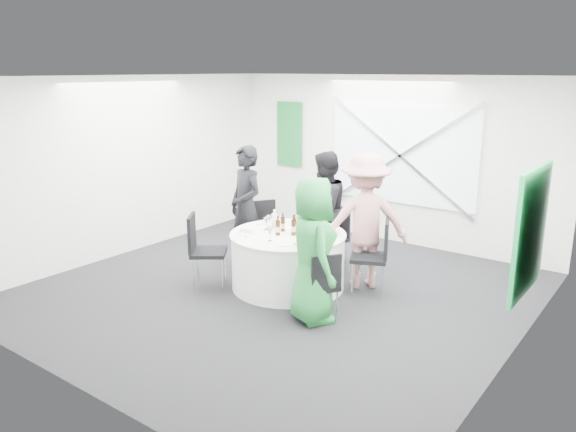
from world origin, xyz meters
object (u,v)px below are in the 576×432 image
Objects in this scene: person_woman_pink at (365,221)px; clear_water_bottle at (275,222)px; chair_back_left at (265,227)px; person_woman_green at (313,250)px; chair_front_right at (323,282)px; chair_back_right at (376,250)px; banquet_table at (288,260)px; person_man_back_left at (246,207)px; green_water_bottle at (307,225)px; chair_back at (334,233)px; person_man_back at (324,209)px; chair_front_left at (202,245)px.

person_woman_pink is 6.17× the size of clear_water_bottle.
person_woman_green is at bearing -91.78° from chair_back_left.
chair_back_right is at bearing -151.71° from chair_front_right.
banquet_table is 1.19m from chair_back_right.
person_man_back_left is (-0.15, -0.25, 0.35)m from chair_back_left.
green_water_bottle is 1.05× the size of clear_water_bottle.
chair_back is 3.05× the size of clear_water_bottle.
clear_water_bottle is (-1.28, -0.51, 0.28)m from chair_back_right.
person_man_back is 5.81× the size of clear_water_bottle.
person_woman_pink reaches higher than clear_water_bottle.
chair_front_left is (-1.02, -1.72, 0.07)m from chair_back.
chair_front_left is 3.41× the size of clear_water_bottle.
chair_back is 0.90× the size of chair_back_right.
chair_back is 0.98m from green_water_bottle.
person_woman_pink is (1.73, 1.35, 0.32)m from chair_front_left.
chair_back is at bearing 76.39° from person_man_back.
green_water_bottle is (-0.62, 0.77, 0.03)m from person_woman_green.
chair_back_right is 1.14m from chair_front_right.
green_water_bottle is (0.13, -0.91, 0.35)m from chair_back.
chair_front_right is 0.46× the size of person_woman_pink.
green_water_bottle is (0.33, -0.94, 0.02)m from person_man_back.
person_woman_pink is (0.91, -0.40, 0.05)m from person_man_back.
chair_back_left reaches higher than banquet_table.
chair_front_right is (-0.10, -1.13, -0.10)m from chair_back_right.
person_man_back_left is (-2.10, -0.14, 0.31)m from chair_back_right.
clear_water_bottle is at bearing -11.82° from person_man_back.
person_woman_pink is at bearing 33.26° from clear_water_bottle.
banquet_table is at bearing -90.00° from chair_back_right.
chair_back is at bearing 49.82° from person_man_back_left.
clear_water_bottle is at bearing -177.37° from banquet_table.
chair_back_right is at bearing -95.87° from chair_front_left.
chair_front_left reaches higher than chair_front_right.
chair_back is 1.06m from chair_back_left.
chair_back_left is at bearing -65.84° from person_man_back.
person_man_back_left is at bearing -111.03° from chair_back_right.
banquet_table is 1.17m from person_man_back.
person_man_back_left reaches higher than chair_back_left.
chair_back_right is at bearing -58.88° from chair_back_left.
person_woman_pink is (1.68, 0.05, 0.36)m from chair_back_left.
person_man_back is 1.96m from person_woman_green.
chair_back is 0.96× the size of chair_back_left.
banquet_table is 0.56m from green_water_bottle.
person_man_back reaches higher than chair_back.
person_man_back_left is 1.06× the size of person_woman_green.
green_water_bottle is (-0.75, 0.75, 0.39)m from chair_front_right.
chair_back_right is at bearing 22.66° from person_man_back_left.
person_woman_green is 5.49× the size of green_water_bottle.
clear_water_bottle is (-1.02, -0.67, -0.04)m from person_woman_pink.
person_man_back_left is 6.11× the size of clear_water_bottle.
banquet_table is 1.04m from chair_back.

